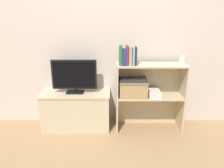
% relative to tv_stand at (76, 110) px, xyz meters
% --- Properties ---
extents(ground_plane, '(16.00, 16.00, 0.00)m').
position_rel_tv_stand_xyz_m(ground_plane, '(0.47, -0.18, -0.25)').
color(ground_plane, '#A37F56').
extents(wall_back, '(10.00, 0.05, 2.40)m').
position_rel_tv_stand_xyz_m(wall_back, '(0.47, 0.22, 0.95)').
color(wall_back, beige).
rests_on(wall_back, ground_plane).
extents(tv_stand, '(0.89, 0.38, 0.50)m').
position_rel_tv_stand_xyz_m(tv_stand, '(0.00, 0.00, 0.00)').
color(tv_stand, '#CCB793').
rests_on(tv_stand, ground_plane).
extents(tv, '(0.56, 0.14, 0.43)m').
position_rel_tv_stand_xyz_m(tv, '(0.00, -0.00, 0.48)').
color(tv, black).
rests_on(tv, tv_stand).
extents(bookshelf_lower_tier, '(0.85, 0.31, 0.47)m').
position_rel_tv_stand_xyz_m(bookshelf_lower_tier, '(0.96, 0.04, 0.05)').
color(bookshelf_lower_tier, '#CCB793').
rests_on(bookshelf_lower_tier, ground_plane).
extents(bookshelf_upper_tier, '(0.85, 0.31, 0.41)m').
position_rel_tv_stand_xyz_m(bookshelf_upper_tier, '(0.96, 0.04, 0.49)').
color(bookshelf_upper_tier, '#CCB793').
rests_on(bookshelf_upper_tier, bookshelf_lower_tier).
extents(book_forest, '(0.04, 0.13, 0.23)m').
position_rel_tv_stand_xyz_m(book_forest, '(0.58, -0.08, 0.75)').
color(book_forest, '#286638').
rests_on(book_forest, bookshelf_upper_tier).
extents(book_navy, '(0.04, 0.16, 0.19)m').
position_rel_tv_stand_xyz_m(book_navy, '(0.62, -0.08, 0.73)').
color(book_navy, navy).
rests_on(book_navy, bookshelf_upper_tier).
extents(book_plum, '(0.03, 0.13, 0.23)m').
position_rel_tv_stand_xyz_m(book_plum, '(0.65, -0.08, 0.75)').
color(book_plum, '#6B2D66').
rests_on(book_plum, bookshelf_upper_tier).
extents(book_tan, '(0.04, 0.15, 0.23)m').
position_rel_tv_stand_xyz_m(book_tan, '(0.69, -0.08, 0.75)').
color(book_tan, tan).
rests_on(book_tan, bookshelf_upper_tier).
extents(book_skyblue, '(0.03, 0.15, 0.22)m').
position_rel_tv_stand_xyz_m(book_skyblue, '(0.72, -0.08, 0.74)').
color(book_skyblue, '#709ECC').
rests_on(book_skyblue, bookshelf_upper_tier).
extents(book_charcoal, '(0.02, 0.13, 0.21)m').
position_rel_tv_stand_xyz_m(book_charcoal, '(0.75, -0.08, 0.74)').
color(book_charcoal, '#232328').
rests_on(book_charcoal, bookshelf_upper_tier).
extents(baby_monitor, '(0.05, 0.04, 0.12)m').
position_rel_tv_stand_xyz_m(baby_monitor, '(1.32, -0.02, 0.68)').
color(baby_monitor, white).
rests_on(baby_monitor, bookshelf_upper_tier).
extents(storage_basket_left, '(0.35, 0.28, 0.20)m').
position_rel_tv_stand_xyz_m(storage_basket_left, '(0.74, -0.04, 0.33)').
color(storage_basket_left, tan).
rests_on(storage_basket_left, bookshelf_lower_tier).
extents(laptop, '(0.34, 0.21, 0.02)m').
position_rel_tv_stand_xyz_m(laptop, '(0.74, -0.04, 0.43)').
color(laptop, '#2D2D33').
rests_on(laptop, storage_basket_left).
extents(magazine_stack, '(0.16, 0.25, 0.07)m').
position_rel_tv_stand_xyz_m(magazine_stack, '(1.01, -0.05, 0.26)').
color(magazine_stack, silver).
rests_on(magazine_stack, bookshelf_lower_tier).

